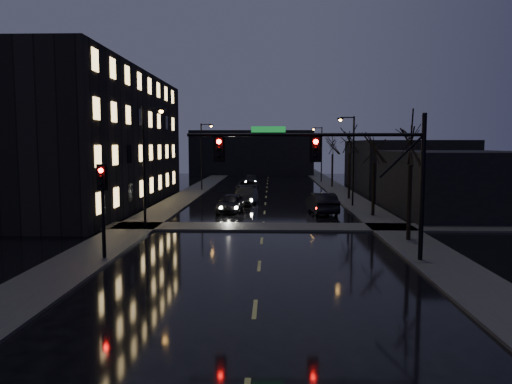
# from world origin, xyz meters

# --- Properties ---
(ground) EXTENTS (160.00, 160.00, 0.00)m
(ground) POSITION_xyz_m (0.00, 0.00, 0.00)
(ground) COLOR black
(ground) RESTS_ON ground
(sidewalk_left) EXTENTS (3.00, 140.00, 0.12)m
(sidewalk_left) POSITION_xyz_m (-8.50, 35.00, 0.06)
(sidewalk_left) COLOR #2D2D2B
(sidewalk_left) RESTS_ON ground
(sidewalk_right) EXTENTS (3.00, 140.00, 0.12)m
(sidewalk_right) POSITION_xyz_m (8.50, 35.00, 0.06)
(sidewalk_right) COLOR #2D2D2B
(sidewalk_right) RESTS_ON ground
(sidewalk_cross) EXTENTS (40.00, 3.00, 0.12)m
(sidewalk_cross) POSITION_xyz_m (0.00, 18.50, 0.06)
(sidewalk_cross) COLOR #2D2D2B
(sidewalk_cross) RESTS_ON ground
(apartment_block) EXTENTS (12.00, 30.00, 12.00)m
(apartment_block) POSITION_xyz_m (-16.50, 30.00, 6.00)
(apartment_block) COLOR black
(apartment_block) RESTS_ON ground
(commercial_right_near) EXTENTS (10.00, 14.00, 5.00)m
(commercial_right_near) POSITION_xyz_m (15.50, 26.00, 2.50)
(commercial_right_near) COLOR black
(commercial_right_near) RESTS_ON ground
(commercial_right_far) EXTENTS (12.00, 18.00, 6.00)m
(commercial_right_far) POSITION_xyz_m (17.00, 48.00, 3.00)
(commercial_right_far) COLOR black
(commercial_right_far) RESTS_ON ground
(far_block) EXTENTS (22.00, 10.00, 8.00)m
(far_block) POSITION_xyz_m (-3.00, 78.00, 4.00)
(far_block) COLOR black
(far_block) RESTS_ON ground
(signal_mast) EXTENTS (11.11, 0.41, 7.00)m
(signal_mast) POSITION_xyz_m (3.85, 9.00, 4.87)
(signal_mast) COLOR black
(signal_mast) RESTS_ON ground
(signal_pole_left) EXTENTS (0.35, 0.41, 4.53)m
(signal_pole_left) POSITION_xyz_m (-7.50, 8.99, 3.01)
(signal_pole_left) COLOR black
(signal_pole_left) RESTS_ON ground
(tree_near) EXTENTS (3.52, 3.52, 8.08)m
(tree_near) POSITION_xyz_m (8.40, 14.00, 6.22)
(tree_near) COLOR black
(tree_near) RESTS_ON ground
(tree_mid_a) EXTENTS (3.30, 3.30, 7.58)m
(tree_mid_a) POSITION_xyz_m (8.40, 24.00, 5.83)
(tree_mid_a) COLOR black
(tree_mid_a) RESTS_ON ground
(tree_mid_b) EXTENTS (3.74, 3.74, 8.59)m
(tree_mid_b) POSITION_xyz_m (8.40, 36.00, 6.61)
(tree_mid_b) COLOR black
(tree_mid_b) RESTS_ON ground
(tree_far) EXTENTS (3.43, 3.43, 7.88)m
(tree_far) POSITION_xyz_m (8.40, 50.00, 6.06)
(tree_far) COLOR black
(tree_far) RESTS_ON ground
(streetlight_l_near) EXTENTS (1.53, 0.28, 8.00)m
(streetlight_l_near) POSITION_xyz_m (-7.58, 18.00, 4.77)
(streetlight_l_near) COLOR black
(streetlight_l_near) RESTS_ON ground
(streetlight_l_far) EXTENTS (1.53, 0.28, 8.00)m
(streetlight_l_far) POSITION_xyz_m (-7.58, 45.00, 4.77)
(streetlight_l_far) COLOR black
(streetlight_l_far) RESTS_ON ground
(streetlight_r_mid) EXTENTS (1.53, 0.28, 8.00)m
(streetlight_r_mid) POSITION_xyz_m (7.58, 30.00, 4.77)
(streetlight_r_mid) COLOR black
(streetlight_r_mid) RESTS_ON ground
(streetlight_r_far) EXTENTS (1.53, 0.28, 8.00)m
(streetlight_r_far) POSITION_xyz_m (7.58, 58.00, 4.77)
(streetlight_r_far) COLOR black
(streetlight_r_far) RESTS_ON ground
(oncoming_car_a) EXTENTS (2.37, 4.71, 1.54)m
(oncoming_car_a) POSITION_xyz_m (-2.78, 26.12, 0.77)
(oncoming_car_a) COLOR black
(oncoming_car_a) RESTS_ON ground
(oncoming_car_b) EXTENTS (2.19, 4.82, 1.53)m
(oncoming_car_b) POSITION_xyz_m (-1.80, 31.39, 0.77)
(oncoming_car_b) COLOR black
(oncoming_car_b) RESTS_ON ground
(oncoming_car_c) EXTENTS (2.54, 5.39, 1.49)m
(oncoming_car_c) POSITION_xyz_m (-2.16, 42.21, 0.74)
(oncoming_car_c) COLOR black
(oncoming_car_c) RESTS_ON ground
(oncoming_car_d) EXTENTS (2.19, 4.94, 1.41)m
(oncoming_car_d) POSITION_xyz_m (-2.18, 52.90, 0.71)
(oncoming_car_d) COLOR black
(oncoming_car_d) RESTS_ON ground
(lead_car) EXTENTS (2.34, 5.28, 1.68)m
(lead_car) POSITION_xyz_m (4.64, 25.62, 0.84)
(lead_car) COLOR black
(lead_car) RESTS_ON ground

